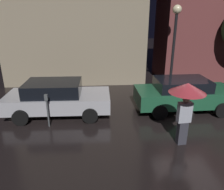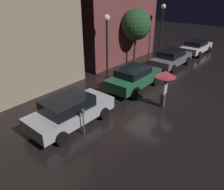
# 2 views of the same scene
# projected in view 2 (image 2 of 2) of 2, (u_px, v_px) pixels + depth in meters

# --- Properties ---
(ground_plane) EXTENTS (60.00, 60.00, 0.00)m
(ground_plane) POSITION_uv_depth(u_px,v_px,m) (151.00, 94.00, 13.54)
(ground_plane) COLOR black
(building_facade_left) EXTENTS (8.19, 3.00, 9.75)m
(building_facade_left) POSITION_uv_depth(u_px,v_px,m) (6.00, 9.00, 11.72)
(building_facade_left) COLOR gray
(building_facade_left) RESTS_ON ground
(parked_car_silver) EXTENTS (4.26, 1.99, 1.42)m
(parked_car_silver) POSITION_uv_depth(u_px,v_px,m) (70.00, 111.00, 10.25)
(parked_car_silver) COLOR #B7B7BF
(parked_car_silver) RESTS_ON ground
(parked_car_green) EXTENTS (4.20, 1.91, 1.41)m
(parked_car_green) POSITION_uv_depth(u_px,v_px,m) (134.00, 78.00, 14.00)
(parked_car_green) COLOR #1E5638
(parked_car_green) RESTS_ON ground
(parked_car_grey) EXTENTS (4.42, 1.93, 1.43)m
(parked_car_grey) POSITION_uv_depth(u_px,v_px,m) (171.00, 58.00, 17.85)
(parked_car_grey) COLOR slate
(parked_car_grey) RESTS_ON ground
(parked_car_white) EXTENTS (4.28, 1.89, 1.29)m
(parked_car_white) POSITION_uv_depth(u_px,v_px,m) (196.00, 47.00, 21.50)
(parked_car_white) COLOR silver
(parked_car_white) RESTS_ON ground
(pedestrian_with_umbrella) EXTENTS (1.11, 1.11, 2.08)m
(pedestrian_with_umbrella) POSITION_uv_depth(u_px,v_px,m) (165.00, 78.00, 11.38)
(pedestrian_with_umbrella) COLOR #383842
(pedestrian_with_umbrella) RESTS_ON ground
(parking_meter) EXTENTS (0.12, 0.10, 1.28)m
(parking_meter) POSITION_uv_depth(u_px,v_px,m) (83.00, 119.00, 9.48)
(parking_meter) COLOR #4C5154
(parking_meter) RESTS_ON ground
(street_lamp_near) EXTENTS (0.43, 0.43, 4.40)m
(street_lamp_near) POSITION_uv_depth(u_px,v_px,m) (107.00, 35.00, 14.54)
(street_lamp_near) COLOR black
(street_lamp_near) RESTS_ON ground
(street_lamp_far) EXTENTS (0.42, 0.42, 4.63)m
(street_lamp_far) POSITION_uv_depth(u_px,v_px,m) (162.00, 21.00, 19.88)
(street_lamp_far) COLOR black
(street_lamp_far) RESTS_ON ground
(street_tree) EXTENTS (2.45, 2.45, 4.49)m
(street_tree) POSITION_uv_depth(u_px,v_px,m) (136.00, 25.00, 17.47)
(street_tree) COLOR #473323
(street_tree) RESTS_ON ground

